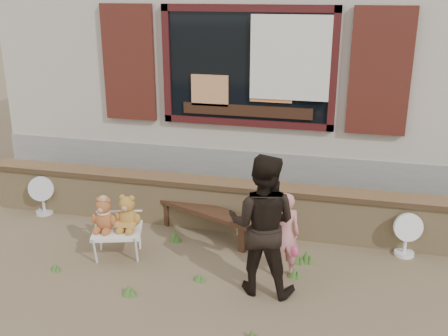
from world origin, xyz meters
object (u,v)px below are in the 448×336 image
(bench, at_px, (207,216))
(adult, at_px, (262,225))
(folding_chair, at_px, (117,232))
(teddy_bear_right, at_px, (128,212))
(child, at_px, (284,235))
(teddy_bear_left, at_px, (104,214))

(bench, relative_size, adult, 0.95)
(bench, relative_size, folding_chair, 2.09)
(bench, xyz_separation_m, teddy_bear_right, (-0.76, -0.77, 0.31))
(folding_chair, height_order, adult, adult)
(child, bearing_deg, bench, -55.68)
(bench, distance_m, child, 1.39)
(bench, bearing_deg, folding_chair, -114.76)
(adult, bearing_deg, folding_chair, -7.37)
(bench, height_order, adult, adult)
(teddy_bear_left, bearing_deg, bench, 21.86)
(child, height_order, adult, adult)
(teddy_bear_left, xyz_separation_m, adult, (1.96, -0.27, 0.21))
(folding_chair, distance_m, teddy_bear_right, 0.29)
(bench, xyz_separation_m, folding_chair, (-0.90, -0.82, 0.05))
(child, bearing_deg, folding_chair, -19.55)
(folding_chair, xyz_separation_m, adult, (1.82, -0.32, 0.45))
(teddy_bear_left, distance_m, child, 2.15)
(bench, distance_m, adult, 1.55)
(teddy_bear_left, height_order, child, child)
(teddy_bear_right, bearing_deg, bench, 27.36)
(teddy_bear_right, height_order, child, child)
(folding_chair, bearing_deg, bench, 24.32)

